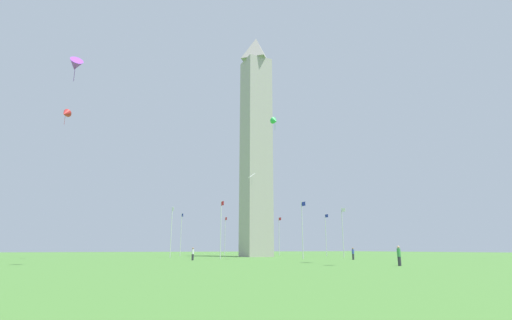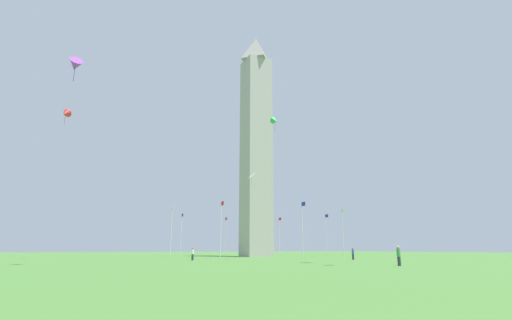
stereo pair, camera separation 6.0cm
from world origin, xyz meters
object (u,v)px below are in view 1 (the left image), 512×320
Objects in this scene: flagpole_sw at (181,232)px; flagpole_nw at (221,227)px; kite_purple_delta at (75,65)px; flagpole_n at (302,227)px; kite_red_delta at (65,114)px; flagpole_ne at (343,230)px; flagpole_w at (171,229)px; obelisk_monument at (256,140)px; person_white_shirt at (193,254)px; flagpole_s at (225,234)px; flagpole_se at (279,234)px; kite_white_diamond at (252,176)px; person_green_shirt at (399,256)px; person_blue_shirt at (353,254)px; flagpole_e at (326,233)px; kite_green_delta at (275,121)px.

flagpole_sw is 23.49m from flagpole_nw.
flagpole_nw is 3.45× the size of kite_purple_delta.
flagpole_n is 41.63m from kite_red_delta.
flagpole_ne is 30.69m from flagpole_w.
flagpole_ne is at bearing 44.87° from obelisk_monument.
flagpole_nw reaches higher than person_white_shirt.
flagpole_sw is 32.85m from kite_red_delta.
flagpole_n is at bearing 109.82° from kite_purple_delta.
person_white_shirt is at bearing -89.15° from flagpole_n.
flagpole_s reaches higher than person_white_shirt.
flagpole_se is 23.49m from flagpole_sw.
kite_white_diamond is (17.09, 7.62, 7.31)m from flagpole_w.
flagpole_sw is at bearing 157.50° from flagpole_w.
kite_red_delta reaches higher than person_green_shirt.
kite_white_diamond reaches higher than person_white_shirt.
person_blue_shirt is (40.65, 3.50, -3.99)m from flagpole_s.
flagpole_w is at bearing -157.50° from flagpole_nw.
flagpole_nw is 30.37m from person_green_shirt.
flagpole_s is 3.45× the size of kite_purple_delta.
flagpole_sw is 5.28× the size of person_white_shirt.
flagpole_s is 35.64m from kite_white_diamond.
flagpole_n is 5.28× the size of person_white_shirt.
flagpole_w is 5.33× the size of person_blue_shirt.
flagpole_ne is 4.97× the size of person_green_shirt.
flagpole_n and flagpole_sw have the same top height.
kite_red_delta reaches higher than kite_white_diamond.
flagpole_se and flagpole_nw have the same top height.
flagpole_e is 31.64m from kite_white_diamond.
flagpole_n is at bearing 18.45° from kite_green_delta.
flagpole_se is 4.75× the size of kite_white_diamond.
flagpole_sw is at bearing 180.00° from flagpole_nw.
flagpole_s is 33.75m from kite_green_delta.
flagpole_s is 3.28× the size of kite_red_delta.
obelisk_monument is 18.19× the size of kite_purple_delta.
obelisk_monument is 5.28× the size of flagpole_n.
kite_white_diamond is (0.48, -8.99, 7.31)m from flagpole_n.
kite_green_delta reaches higher than flagpole_ne.
kite_green_delta is at bearing -8.85° from obelisk_monument.
kite_white_diamond is at bearing -27.67° from obelisk_monument.
person_green_shirt is (57.84, -5.64, -3.93)m from flagpole_s.
obelisk_monument is at bearing -135.13° from flagpole_ne.
flagpole_e is at bearing 123.73° from kite_white_diamond.
flagpole_e is at bearing 89.81° from obelisk_monument.
person_green_shirt is (41.23, -22.25, -3.93)m from flagpole_e.
obelisk_monument is at bearing -7.78° from person_green_shirt.
obelisk_monument is 24.87m from flagpole_w.
flagpole_e is 28.68m from kite_green_delta.
flagpole_n and flagpole_w have the same top height.
person_white_shirt is at bearing -45.72° from flagpole_se.
flagpole_s is at bearing 180.00° from obelisk_monument.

